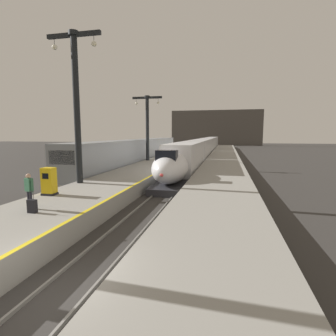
% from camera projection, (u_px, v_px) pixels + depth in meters
% --- Properties ---
extents(ground_plane, '(260.00, 260.00, 0.00)m').
position_uv_depth(ground_plane, '(54.00, 303.00, 7.11)').
color(ground_plane, '#33302D').
extents(platform_left, '(4.80, 110.00, 1.05)m').
position_uv_depth(platform_left, '(155.00, 167.00, 31.86)').
color(platform_left, gray).
rests_on(platform_left, ground).
extents(platform_right, '(4.80, 110.00, 1.05)m').
position_uv_depth(platform_right, '(222.00, 169.00, 30.09)').
color(platform_right, gray).
rests_on(platform_right, ground).
extents(platform_left_safety_stripe, '(0.20, 107.80, 0.01)m').
position_uv_depth(platform_left_safety_stripe, '(173.00, 163.00, 31.30)').
color(platform_left_safety_stripe, yellow).
rests_on(platform_left_safety_stripe, platform_left).
extents(rail_main_left, '(0.08, 110.00, 0.12)m').
position_uv_depth(rail_main_left, '(185.00, 169.00, 33.86)').
color(rail_main_left, slate).
rests_on(rail_main_left, ground).
extents(rail_main_right, '(0.08, 110.00, 0.12)m').
position_uv_depth(rail_main_right, '(196.00, 169.00, 33.53)').
color(rail_main_right, slate).
rests_on(rail_main_right, ground).
extents(rail_secondary_left, '(0.08, 110.00, 0.12)m').
position_uv_depth(rail_secondary_left, '(126.00, 167.00, 35.63)').
color(rail_secondary_left, slate).
rests_on(rail_secondary_left, ground).
extents(rail_secondary_right, '(0.08, 110.00, 0.12)m').
position_uv_depth(rail_secondary_right, '(137.00, 167.00, 35.30)').
color(rail_secondary_right, slate).
rests_on(rail_secondary_right, ground).
extents(highspeed_train_main, '(2.92, 74.84, 3.60)m').
position_uv_depth(highspeed_train_main, '(205.00, 147.00, 53.90)').
color(highspeed_train_main, silver).
rests_on(highspeed_train_main, ground).
extents(regional_train_adjacent, '(2.85, 36.60, 3.80)m').
position_uv_depth(regional_train_adjacent, '(138.00, 151.00, 37.95)').
color(regional_train_adjacent, gray).
rests_on(regional_train_adjacent, ground).
extents(station_column_mid, '(4.00, 0.68, 10.46)m').
position_uv_depth(station_column_mid, '(76.00, 95.00, 18.18)').
color(station_column_mid, black).
rests_on(station_column_mid, platform_left).
extents(station_column_far, '(4.00, 0.68, 8.50)m').
position_uv_depth(station_column_far, '(147.00, 122.00, 34.50)').
color(station_column_far, black).
rests_on(station_column_far, platform_left).
extents(passenger_near_edge, '(0.55, 0.32, 1.69)m').
position_uv_depth(passenger_near_edge, '(29.00, 188.00, 12.27)').
color(passenger_near_edge, '#23232D').
rests_on(passenger_near_edge, platform_left).
extents(rolling_suitcase, '(0.40, 0.22, 0.98)m').
position_uv_depth(rolling_suitcase, '(32.00, 206.00, 11.72)').
color(rolling_suitcase, black).
rests_on(rolling_suitcase, platform_left).
extents(ticket_machine_yellow, '(0.76, 0.62, 1.60)m').
position_uv_depth(ticket_machine_yellow, '(49.00, 182.00, 15.12)').
color(ticket_machine_yellow, yellow).
rests_on(ticket_machine_yellow, platform_left).
extents(terminus_back_wall, '(36.00, 2.00, 14.00)m').
position_uv_depth(terminus_back_wall, '(216.00, 128.00, 104.85)').
color(terminus_back_wall, '#4C4742').
rests_on(terminus_back_wall, ground).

